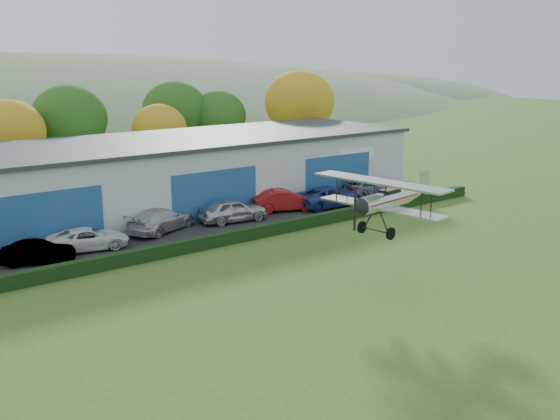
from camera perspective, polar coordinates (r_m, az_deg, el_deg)
ground at (r=27.46m, az=10.46°, el=-11.47°), size 300.00×300.00×0.00m
apron at (r=44.74m, az=-7.22°, el=-1.45°), size 48.00×9.00×0.05m
hedge at (r=40.72m, az=-3.78°, el=-2.32°), size 46.00×0.60×0.80m
hangar at (r=51.08m, az=-9.39°, el=3.37°), size 40.60×12.60×5.30m
tree_belt at (r=60.54m, az=-18.80°, el=7.22°), size 75.70×13.22×10.12m
car_1 at (r=38.73m, az=-20.80°, el=-3.55°), size 4.26×2.88×1.33m
car_2 at (r=40.56m, az=-16.72°, el=-2.47°), size 5.19×3.13×1.35m
car_3 at (r=43.62m, az=-10.57°, el=-0.85°), size 5.90×4.27×1.59m
car_4 at (r=45.49m, az=-4.22°, el=-0.01°), size 5.13×2.64×1.67m
car_5 at (r=48.55m, az=0.37°, el=0.88°), size 5.32×3.35×1.66m
car_6 at (r=50.10m, az=4.47°, el=1.22°), size 5.96×3.02×1.61m
car_7 at (r=54.55m, az=8.18°, el=2.08°), size 5.52×2.95×1.52m
biplane at (r=32.93m, az=9.83°, el=1.13°), size 6.59×7.55×2.81m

